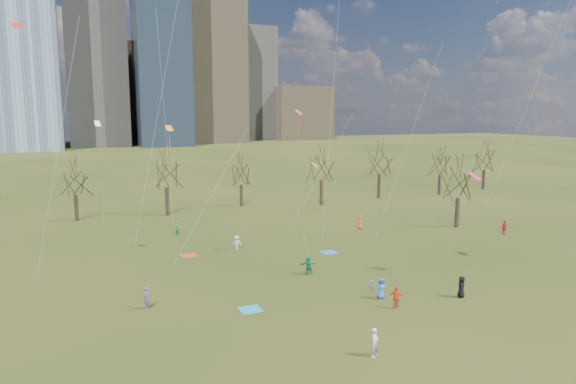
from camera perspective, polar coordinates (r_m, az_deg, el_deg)
name	(u,v)px	position (r m, az deg, el deg)	size (l,w,h in m)	color
ground	(348,303)	(40.83, 6.66, -12.20)	(500.00, 500.00, 0.00)	black
downtown_skyline	(108,56)	(245.53, -19.33, 14.09)	(212.50, 78.00, 118.00)	slate
bare_tree_row	(219,173)	(73.30, -7.69, 2.12)	(113.04, 29.80, 9.50)	black
blanket_teal	(250,309)	(39.49, -4.21, -12.88)	(1.60, 1.50, 0.03)	teal
blanket_navy	(329,252)	(54.58, 4.57, -6.69)	(1.60, 1.50, 0.03)	#2464A8
blanket_crimson	(189,255)	(54.22, -10.96, -6.93)	(1.60, 1.50, 0.03)	#AD3322
person_0	(381,288)	(41.87, 10.32, -10.50)	(0.83, 0.54, 1.69)	#2965B5
person_1	(375,342)	(32.67, 9.61, -16.14)	(0.65, 0.43, 1.79)	silver
person_3	(372,286)	(43.41, 9.29, -10.26)	(0.64, 0.37, 0.99)	#5C5C60
person_4	(396,298)	(40.13, 11.96, -11.41)	(1.00, 0.42, 1.71)	#E94619
person_5	(309,265)	(47.08, 2.30, -8.10)	(1.66, 0.53, 1.79)	#1C804A
person_6	(461,287)	(43.77, 18.72, -9.94)	(0.85, 0.55, 1.74)	black
person_7	(146,298)	(40.55, -15.46, -11.31)	(0.63, 0.42, 1.74)	#7B458B
person_9	(237,243)	(55.64, -5.70, -5.62)	(0.97, 0.56, 1.51)	silver
person_10	(504,227)	(67.29, 22.89, -3.65)	(1.00, 0.42, 1.70)	red
person_12	(360,222)	(65.49, 8.03, -3.35)	(0.85, 0.55, 1.74)	#FC471C
person_13	(177,228)	(62.80, -12.21, -3.97)	(0.65, 0.43, 1.78)	#197442
kites_airborne	(314,119)	(52.81, 2.91, 8.06)	(61.32, 34.96, 34.00)	orange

